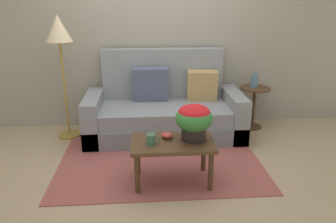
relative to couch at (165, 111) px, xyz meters
name	(u,v)px	position (x,y,z in m)	size (l,w,h in m)	color
ground_plane	(160,161)	(-0.11, -0.81, -0.33)	(14.00, 14.00, 0.00)	tan
wall_back	(154,30)	(-0.11, 0.47, 1.02)	(6.40, 0.12, 2.71)	gray
area_rug	(160,158)	(-0.11, -0.75, -0.33)	(2.27, 1.69, 0.01)	#994C47
couch	(165,111)	(0.00, 0.00, 0.00)	(2.06, 0.91, 1.12)	slate
coffee_table	(173,148)	(-0.01, -1.25, 0.05)	(0.81, 0.49, 0.45)	#442D1B
side_table	(254,100)	(1.28, 0.12, 0.08)	(0.41, 0.41, 0.60)	#4C331E
floor_lamp	(59,38)	(-1.30, 0.01, 0.97)	(0.32, 0.32, 1.59)	olive
potted_plant	(194,119)	(0.20, -1.22, 0.33)	(0.36, 0.36, 0.36)	black
coffee_mug	(151,139)	(-0.22, -1.30, 0.17)	(0.14, 0.09, 0.10)	#3D664C
snack_bowl	(167,135)	(-0.05, -1.17, 0.15)	(0.12, 0.12, 0.06)	#B2382D
table_vase	(255,81)	(1.26, 0.14, 0.35)	(0.10, 0.10, 0.21)	slate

